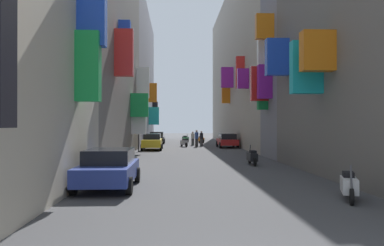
# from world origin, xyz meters

# --- Properties ---
(ground_plane) EXTENTS (140.00, 140.00, 0.00)m
(ground_plane) POSITION_xyz_m (0.00, 30.00, 0.00)
(ground_plane) COLOR #424244
(building_left_mid_a) EXTENTS (7.39, 19.89, 16.59)m
(building_left_mid_a) POSITION_xyz_m (-7.99, 23.21, 8.28)
(building_left_mid_a) COLOR slate
(building_left_mid_a) RESTS_ON ground
(building_left_mid_b) EXTENTS (7.39, 26.85, 17.57)m
(building_left_mid_b) POSITION_xyz_m (-7.99, 46.58, 8.78)
(building_left_mid_b) COLOR gray
(building_left_mid_b) RESTS_ON ground
(building_right_mid_a) EXTENTS (7.22, 4.61, 15.84)m
(building_right_mid_a) POSITION_xyz_m (7.96, 21.93, 7.90)
(building_right_mid_a) COLOR gray
(building_right_mid_a) RESTS_ON ground
(building_right_mid_b) EXTENTS (7.34, 35.76, 18.66)m
(building_right_mid_b) POSITION_xyz_m (8.00, 42.11, 9.33)
(building_right_mid_b) COLOR #B2A899
(building_right_mid_b) RESTS_ON ground
(parked_car_yellow) EXTENTS (1.88, 4.42, 1.48)m
(parked_car_yellow) POSITION_xyz_m (-3.58, 31.19, 0.78)
(parked_car_yellow) COLOR gold
(parked_car_yellow) RESTS_ON ground
(parked_car_red) EXTENTS (1.92, 4.27, 1.42)m
(parked_car_red) POSITION_xyz_m (3.86, 34.19, 0.75)
(parked_car_red) COLOR #B21E1E
(parked_car_red) RESTS_ON ground
(parked_car_black) EXTENTS (1.95, 4.13, 1.45)m
(parked_car_black) POSITION_xyz_m (-3.69, 42.45, 0.76)
(parked_car_black) COLOR black
(parked_car_black) RESTS_ON ground
(parked_car_blue) EXTENTS (2.02, 4.13, 1.42)m
(parked_car_blue) POSITION_xyz_m (-3.94, 9.80, 0.75)
(parked_car_blue) COLOR navy
(parked_car_blue) RESTS_ON ground
(scooter_white) EXTENTS (0.82, 1.91, 1.13)m
(scooter_white) POSITION_xyz_m (3.84, 7.18, 0.46)
(scooter_white) COLOR silver
(scooter_white) RESTS_ON ground
(scooter_orange) EXTENTS (0.73, 1.84, 1.13)m
(scooter_orange) POSITION_xyz_m (1.92, 44.16, 0.46)
(scooter_orange) COLOR orange
(scooter_orange) RESTS_ON ground
(scooter_black) EXTENTS (0.44, 1.99, 1.13)m
(scooter_black) POSITION_xyz_m (2.97, 17.51, 0.46)
(scooter_black) COLOR black
(scooter_black) RESTS_ON ground
(scooter_silver) EXTENTS (0.78, 1.89, 1.13)m
(scooter_silver) POSITION_xyz_m (-0.51, 35.65, 0.46)
(scooter_silver) COLOR #ADADB2
(scooter_silver) RESTS_ON ground
(scooter_green) EXTENTS (0.82, 1.86, 1.13)m
(scooter_green) POSITION_xyz_m (-0.01, 46.66, 0.46)
(scooter_green) COLOR #287F3D
(scooter_green) RESTS_ON ground
(pedestrian_crossing) EXTENTS (0.49, 0.49, 1.65)m
(pedestrian_crossing) POSITION_xyz_m (1.40, 36.73, 0.82)
(pedestrian_crossing) COLOR #3D3D3D
(pedestrian_crossing) RESTS_ON ground
(pedestrian_near_left) EXTENTS (0.54, 0.54, 1.78)m
(pedestrian_near_left) POSITION_xyz_m (0.80, 35.38, 0.89)
(pedestrian_near_left) COLOR #2D2D2D
(pedestrian_near_left) RESTS_ON ground
(pedestrian_near_right) EXTENTS (0.47, 0.47, 1.57)m
(pedestrian_near_right) POSITION_xyz_m (0.54, 38.28, 0.78)
(pedestrian_near_right) COLOR #383838
(pedestrian_near_right) RESTS_ON ground
(traffic_light_near_corner) EXTENTS (0.26, 0.34, 4.23)m
(traffic_light_near_corner) POSITION_xyz_m (-4.57, 28.27, 2.88)
(traffic_light_near_corner) COLOR #2D2D2D
(traffic_light_near_corner) RESTS_ON ground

